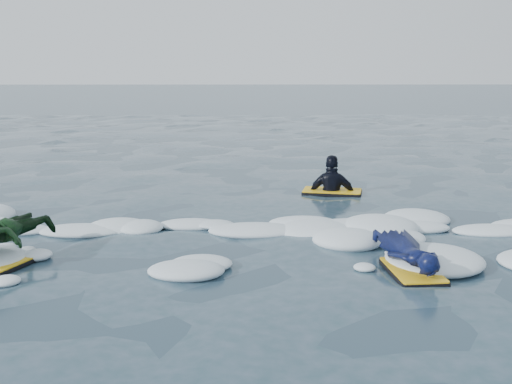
{
  "coord_description": "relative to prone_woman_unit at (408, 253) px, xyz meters",
  "views": [
    {
      "loc": [
        1.24,
        -7.17,
        2.31
      ],
      "look_at": [
        1.28,
        1.6,
        0.52
      ],
      "focal_mm": 45.0,
      "sensor_mm": 36.0,
      "label": 1
    }
  ],
  "objects": [
    {
      "name": "ground",
      "position": [
        -3.0,
        0.22,
        -0.18
      ],
      "size": [
        120.0,
        120.0,
        0.0
      ],
      "primitive_type": "plane",
      "color": "#1A3540",
      "rests_on": "ground"
    },
    {
      "name": "foam_band",
      "position": [
        -3.0,
        1.26,
        -0.18
      ],
      "size": [
        12.0,
        3.1,
        0.3
      ],
      "primitive_type": null,
      "color": "white",
      "rests_on": "ground"
    },
    {
      "name": "prone_woman_unit",
      "position": [
        0.0,
        0.0,
        0.0
      ],
      "size": [
        0.72,
        1.47,
        0.36
      ],
      "rotation": [
        0.0,
        0.0,
        1.66
      ],
      "color": "black",
      "rests_on": "ground"
    },
    {
      "name": "prone_child_unit",
      "position": [
        -4.64,
        0.21,
        0.08
      ],
      "size": [
        1.15,
        1.48,
        0.52
      ],
      "rotation": [
        0.0,
        0.0,
        1.22
      ],
      "color": "black",
      "rests_on": "ground"
    },
    {
      "name": "waiting_rider_unit",
      "position": [
        -0.35,
        4.18,
        -0.25
      ],
      "size": [
        1.13,
        0.76,
        1.55
      ],
      "rotation": [
        0.0,
        0.0,
        -0.2
      ],
      "color": "black",
      "rests_on": "ground"
    }
  ]
}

